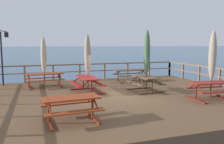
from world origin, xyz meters
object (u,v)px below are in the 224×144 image
at_px(picnic_table_back_right, 130,73).
at_px(patio_umbrella_tall_back_right, 88,56).
at_px(picnic_table_front_left, 211,87).
at_px(patio_umbrella_tall_back_left, 213,56).
at_px(picnic_table_mid_right, 87,81).
at_px(lamp_post_hooked, 3,49).
at_px(picnic_table_front_right, 44,77).
at_px(patio_umbrella_short_back, 147,53).
at_px(picnic_table_mid_left, 71,104).
at_px(picnic_table_back_left, 145,81).
at_px(patio_umbrella_short_front, 44,55).

distance_m(picnic_table_back_right, patio_umbrella_tall_back_right, 4.30).
bearing_deg(picnic_table_back_right, patio_umbrella_tall_back_right, -143.83).
bearing_deg(picnic_table_front_left, patio_umbrella_tall_back_left, 138.10).
bearing_deg(picnic_table_mid_right, lamp_post_hooked, 141.46).
bearing_deg(patio_umbrella_tall_back_left, picnic_table_back_right, 104.26).
bearing_deg(picnic_table_front_right, patio_umbrella_short_back, -30.51).
xyz_separation_m(picnic_table_front_left, picnic_table_mid_right, (-4.80, 3.22, 0.00)).
distance_m(picnic_table_front_left, patio_umbrella_short_back, 3.41).
xyz_separation_m(picnic_table_front_left, picnic_table_front_right, (-6.78, 5.35, 0.01)).
bearing_deg(patio_umbrella_tall_back_right, picnic_table_mid_left, -109.12).
bearing_deg(picnic_table_front_right, picnic_table_back_left, -30.71).
height_order(picnic_table_back_right, patio_umbrella_short_front, patio_umbrella_short_front).
xyz_separation_m(picnic_table_front_left, patio_umbrella_short_front, (-6.78, 5.31, 1.23)).
relative_size(picnic_table_front_right, patio_umbrella_short_back, 0.69).
bearing_deg(picnic_table_front_left, picnic_table_mid_right, 146.17).
relative_size(picnic_table_front_right, patio_umbrella_tall_back_left, 0.72).
relative_size(picnic_table_mid_right, patio_umbrella_short_front, 0.71).
xyz_separation_m(patio_umbrella_tall_back_left, lamp_post_hooked, (-8.92, 6.50, 0.21)).
relative_size(picnic_table_mid_left, patio_umbrella_tall_back_right, 0.64).
xyz_separation_m(picnic_table_back_right, patio_umbrella_short_front, (-5.34, -0.32, 1.22)).
relative_size(picnic_table_front_right, patio_umbrella_tall_back_right, 0.74).
relative_size(patio_umbrella_short_back, patio_umbrella_tall_back_left, 1.04).
distance_m(picnic_table_back_left, patio_umbrella_tall_back_left, 3.40).
distance_m(picnic_table_front_right, picnic_table_mid_left, 6.32).
bearing_deg(picnic_table_back_right, picnic_table_mid_right, -144.32).
bearing_deg(patio_umbrella_short_back, picnic_table_mid_left, -141.69).
relative_size(picnic_table_back_left, lamp_post_hooked, 0.54).
bearing_deg(patio_umbrella_tall_back_right, patio_umbrella_short_front, 133.77).
distance_m(picnic_table_front_left, patio_umbrella_short_front, 8.69).
distance_m(picnic_table_back_right, patio_umbrella_short_back, 3.49).
bearing_deg(picnic_table_mid_right, patio_umbrella_short_front, 133.45).
relative_size(patio_umbrella_tall_back_left, patio_umbrella_short_front, 1.07).
relative_size(picnic_table_back_right, lamp_post_hooked, 0.67).
height_order(picnic_table_mid_right, patio_umbrella_short_back, patio_umbrella_short_back).
height_order(picnic_table_mid_right, patio_umbrella_short_front, patio_umbrella_short_front).
bearing_deg(patio_umbrella_short_front, patio_umbrella_short_back, -30.16).
bearing_deg(picnic_table_front_right, lamp_post_hooked, 151.61).
distance_m(picnic_table_front_left, picnic_table_front_right, 8.63).
height_order(picnic_table_back_left, picnic_table_front_left, same).
height_order(picnic_table_front_right, patio_umbrella_short_back, patio_umbrella_short_back).
xyz_separation_m(picnic_table_back_left, picnic_table_mid_left, (-4.26, -3.41, 0.00)).
bearing_deg(picnic_table_back_left, patio_umbrella_short_front, 149.64).
distance_m(picnic_table_back_left, picnic_table_back_right, 3.19).
distance_m(patio_umbrella_short_back, patio_umbrella_tall_back_left, 3.08).
distance_m(patio_umbrella_short_front, lamp_post_hooked, 2.50).
bearing_deg(picnic_table_front_left, picnic_table_back_left, 128.08).
bearing_deg(patio_umbrella_short_back, picnic_table_back_left, 172.77).
bearing_deg(picnic_table_back_left, patio_umbrella_tall_back_left, -51.99).
bearing_deg(patio_umbrella_short_back, picnic_table_back_right, 82.03).
xyz_separation_m(patio_umbrella_tall_back_left, patio_umbrella_short_front, (-6.76, 5.29, -0.12)).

